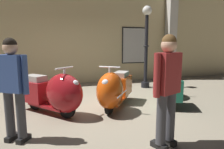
# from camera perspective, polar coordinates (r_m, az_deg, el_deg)

# --- Properties ---
(ground_plane) EXTENTS (60.00, 60.00, 0.00)m
(ground_plane) POSITION_cam_1_polar(r_m,az_deg,el_deg) (4.69, -4.21, -9.41)
(ground_plane) COLOR gray
(showroom_back_wall) EXTENTS (18.00, 0.63, 3.86)m
(showroom_back_wall) POSITION_cam_1_polar(r_m,az_deg,el_deg) (7.64, -8.87, 12.12)
(showroom_back_wall) COLOR #CCB784
(showroom_back_wall) RESTS_ON ground
(scooter_0) EXTENTS (1.45, 1.57, 1.02)m
(scooter_0) POSITION_cam_1_polar(r_m,az_deg,el_deg) (4.25, -16.17, -5.16)
(scooter_0) COLOR black
(scooter_0) RESTS_ON ground
(scooter_1) EXTENTS (1.33, 1.62, 1.01)m
(scooter_1) POSITION_cam_1_polar(r_m,az_deg,el_deg) (4.43, 0.56, -4.31)
(scooter_1) COLOR black
(scooter_1) RESTS_ON ground
(scooter_2) EXTENTS (1.17, 1.79, 1.07)m
(scooter_2) POSITION_cam_1_polar(r_m,az_deg,el_deg) (5.38, 15.36, -2.01)
(scooter_2) COLOR black
(scooter_2) RESTS_ON ground
(lamppost) EXTENTS (0.31, 0.31, 2.69)m
(lamppost) POSITION_cam_1_polar(r_m,az_deg,el_deg) (6.73, 9.87, 9.48)
(lamppost) COLOR black
(lamppost) RESTS_ON ground
(visitor_0) EXTENTS (0.51, 0.35, 1.59)m
(visitor_0) POSITION_cam_1_polar(r_m,az_deg,el_deg) (2.82, 15.64, -2.58)
(visitor_0) COLOR black
(visitor_0) RESTS_ON ground
(visitor_1) EXTENTS (0.45, 0.37, 1.55)m
(visitor_1) POSITION_cam_1_polar(r_m,az_deg,el_deg) (3.22, -26.64, -2.25)
(visitor_1) COLOR black
(visitor_1) RESTS_ON ground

